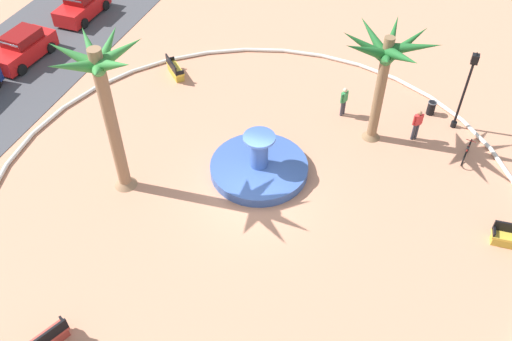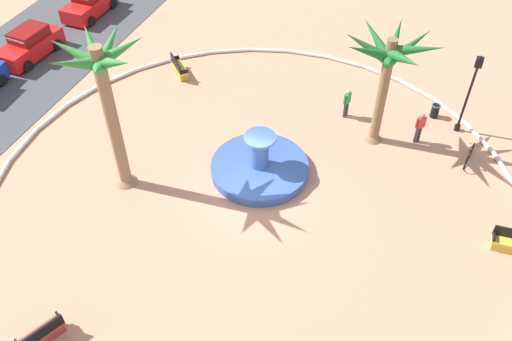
{
  "view_description": "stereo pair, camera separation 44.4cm",
  "coord_description": "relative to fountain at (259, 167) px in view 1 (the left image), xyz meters",
  "views": [
    {
      "loc": [
        -15.27,
        -5.53,
        17.31
      ],
      "look_at": [
        0.4,
        0.08,
        1.0
      ],
      "focal_mm": 38.09,
      "sensor_mm": 36.0,
      "label": 1
    },
    {
      "loc": [
        -15.12,
        -5.95,
        17.31
      ],
      "look_at": [
        0.4,
        0.08,
        1.0
      ],
      "focal_mm": 38.09,
      "sensor_mm": 36.0,
      "label": 2
    }
  ],
  "objects": [
    {
      "name": "palm_tree_near_fountain",
      "position": [
        -2.74,
        5.29,
        4.84
      ],
      "size": [
        3.54,
        3.74,
        7.18
      ],
      "color": "#8E6B4C",
      "rests_on": "ground"
    },
    {
      "name": "trash_bin",
      "position": [
        6.93,
        -6.8,
        0.08
      ],
      "size": [
        0.46,
        0.46,
        0.73
      ],
      "color": "black",
      "rests_on": "ground"
    },
    {
      "name": "bench_west",
      "position": [
        -0.53,
        -10.82,
        0.04
      ],
      "size": [
        0.62,
        1.63,
        1.0
      ],
      "color": "gold",
      "rests_on": "ground"
    },
    {
      "name": "plaza_curb",
      "position": [
        -1.35,
        -0.27,
        -0.21
      ],
      "size": [
        23.22,
        23.22,
        0.2
      ],
      "primitive_type": "torus",
      "color": "silver",
      "rests_on": "ground"
    },
    {
      "name": "bench_east",
      "position": [
        -10.46,
        3.95,
        0.04
      ],
      "size": [
        1.66,
        1.13,
        1.0
      ],
      "color": "#B73D33",
      "rests_on": "ground"
    },
    {
      "name": "person_cyclist_helmet",
      "position": [
        4.68,
        -6.28,
        0.65
      ],
      "size": [
        0.36,
        0.44,
        1.7
      ],
      "color": "#33333D",
      "rests_on": "ground"
    },
    {
      "name": "ground_plane",
      "position": [
        -1.35,
        -0.27,
        -0.31
      ],
      "size": [
        80.0,
        80.0,
        0.0
      ],
      "primitive_type": "plane",
      "color": "tan"
    },
    {
      "name": "parked_car_third",
      "position": [
        4.17,
        15.7,
        0.47
      ],
      "size": [
        4.11,
        2.15,
        1.67
      ],
      "color": "red",
      "rests_on": "ground"
    },
    {
      "name": "parked_car_rightmost",
      "position": [
        9.67,
        15.31,
        0.47
      ],
      "size": [
        4.01,
        1.95,
        1.67
      ],
      "color": "red",
      "rests_on": "ground"
    },
    {
      "name": "person_pedestrian_stroll",
      "position": [
        5.34,
        -2.6,
        0.61
      ],
      "size": [
        0.49,
        0.33,
        1.63
      ],
      "color": "#33333D",
      "rests_on": "ground"
    },
    {
      "name": "bicycle_red_frame",
      "position": [
        4.09,
        -8.74,
        0.08
      ],
      "size": [
        1.7,
        0.48,
        0.94
      ],
      "color": "black",
      "rests_on": "ground"
    },
    {
      "name": "fountain",
      "position": [
        0.0,
        0.0,
        0.0
      ],
      "size": [
        4.43,
        4.43,
        2.1
      ],
      "color": "#38569E",
      "rests_on": "ground"
    },
    {
      "name": "bench_north",
      "position": [
        5.63,
        6.91,
        0.04
      ],
      "size": [
        1.48,
        1.49,
        1.0
      ],
      "color": "gold",
      "rests_on": "ground"
    },
    {
      "name": "lamppost",
      "position": [
        6.28,
        -8.02,
        2.2
      ],
      "size": [
        0.32,
        0.32,
        4.28
      ],
      "color": "black",
      "rests_on": "ground"
    },
    {
      "name": "palm_tree_by_curb",
      "position": [
        4.09,
        -4.33,
        4.07
      ],
      "size": [
        4.15,
        4.32,
        5.74
      ],
      "color": "brown",
      "rests_on": "ground"
    }
  ]
}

